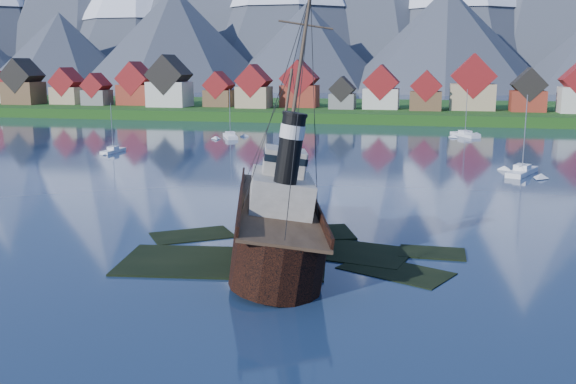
% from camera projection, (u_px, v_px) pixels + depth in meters
% --- Properties ---
extents(ground, '(1400.00, 1400.00, 0.00)m').
position_uv_depth(ground, '(262.00, 258.00, 57.92)').
color(ground, '#1A2C49').
rests_on(ground, ground).
extents(shoal, '(31.71, 21.24, 1.14)m').
position_uv_depth(shoal, '(286.00, 257.00, 59.66)').
color(shoal, black).
rests_on(shoal, ground).
extents(shore_bank, '(600.00, 80.00, 3.20)m').
position_uv_depth(shore_bank, '(390.00, 114.00, 220.45)').
color(shore_bank, '#133F12').
rests_on(shore_bank, ground).
extents(seawall, '(600.00, 2.50, 2.00)m').
position_uv_depth(seawall, '(381.00, 125.00, 184.12)').
color(seawall, '#3F3D38').
rests_on(seawall, ground).
extents(town, '(250.96, 16.69, 17.30)m').
position_uv_depth(town, '(285.00, 89.00, 208.82)').
color(town, maroon).
rests_on(town, ground).
extents(tugboat_wreck, '(7.18, 30.92, 24.50)m').
position_uv_depth(tugboat_wreck, '(275.00, 217.00, 60.51)').
color(tugboat_wreck, black).
rests_on(tugboat_wreck, ground).
extents(sailboat_b, '(2.07, 7.09, 10.17)m').
position_uv_depth(sailboat_b, '(113.00, 151.00, 126.39)').
color(sailboat_b, white).
rests_on(sailboat_b, ground).
extents(sailboat_c, '(6.15, 9.37, 11.97)m').
position_uv_depth(sailboat_c, '(230.00, 137.00, 151.23)').
color(sailboat_c, white).
rests_on(sailboat_c, ground).
extents(sailboat_d, '(6.00, 9.75, 13.08)m').
position_uv_depth(sailboat_d, '(522.00, 173.00, 101.58)').
color(sailboat_d, white).
rests_on(sailboat_d, ground).
extents(sailboat_e, '(6.93, 10.10, 11.70)m').
position_uv_depth(sailboat_e, '(465.00, 135.00, 154.48)').
color(sailboat_e, white).
rests_on(sailboat_e, ground).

